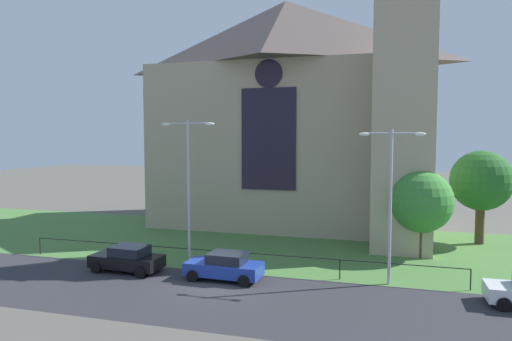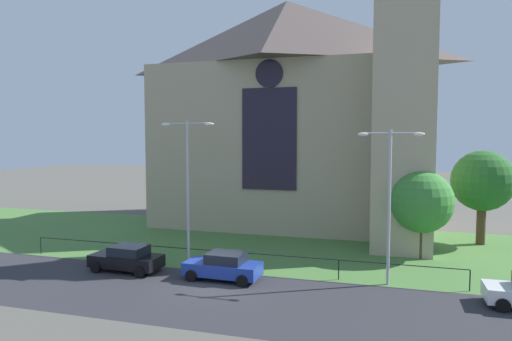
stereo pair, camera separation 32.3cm
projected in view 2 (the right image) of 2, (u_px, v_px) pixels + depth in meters
The scene contains 11 objects.
ground at pixel (266, 243), 34.41m from camera, with size 160.00×160.00×0.00m, color #56544C.
road_asphalt at pixel (202, 295), 22.94m from camera, with size 120.00×8.00×0.01m, color #2D2D33.
grass_verge at pixel (258, 249), 32.50m from camera, with size 120.00×20.00×0.01m, color #477538.
church_building at pixel (293, 110), 41.04m from camera, with size 23.20×16.20×26.00m.
iron_railing at pixel (226, 254), 27.29m from camera, with size 26.64×0.07×1.13m.
tree_right_near at pixel (422, 202), 29.83m from camera, with size 4.05×4.05×5.72m.
tree_right_far at pixel (482, 181), 33.53m from camera, with size 4.41×4.41×6.90m.
streetlamp_near at pixel (188, 175), 27.53m from camera, with size 3.37×0.26×8.87m.
streetlamp_far at pixel (390, 187), 24.24m from camera, with size 3.37×0.26×8.26m.
parked_car_black at pixel (127, 258), 27.08m from camera, with size 4.27×2.17×1.51m.
parked_car_blue at pixel (223, 266), 25.46m from camera, with size 4.25×2.12×1.51m.
Camera 2 is at (9.01, -22.72, 7.87)m, focal length 32.37 mm.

